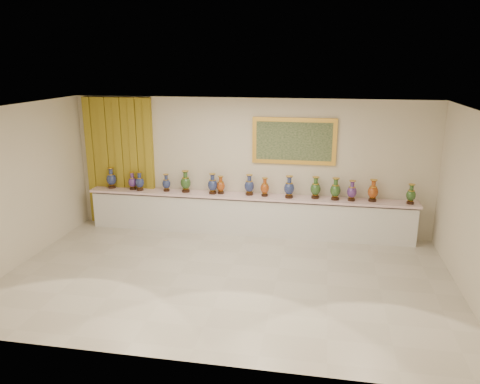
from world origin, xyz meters
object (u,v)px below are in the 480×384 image
object	(u,v)px
counter	(248,215)
vase_2	(140,182)
vase_0	(111,179)
vase_1	(132,182)

from	to	relation	value
counter	vase_2	world-z (taller)	vase_2
vase_0	vase_1	bearing A→B (deg)	-4.61
vase_0	vase_1	world-z (taller)	vase_0
vase_1	vase_2	size ratio (longest dim) A/B	0.96
counter	vase_0	distance (m)	3.28
vase_1	vase_2	bearing A→B (deg)	-9.71
counter	vase_0	size ratio (longest dim) A/B	15.10
counter	vase_1	distance (m)	2.76
vase_0	vase_1	size ratio (longest dim) A/B	1.17
vase_2	counter	bearing A→B (deg)	1.28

